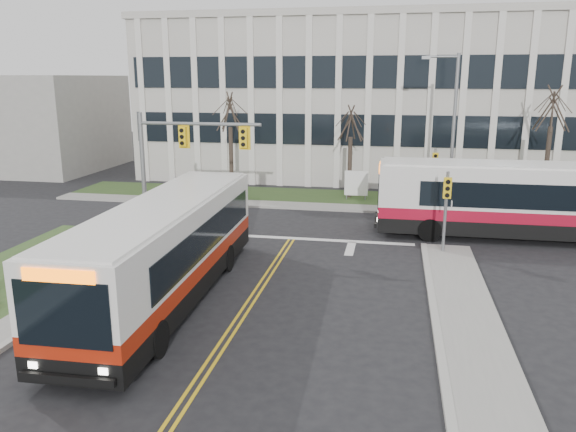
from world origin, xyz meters
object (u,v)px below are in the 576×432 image
(bus_cross, at_px, (520,202))
(newspaper_box_red, at_px, (35,262))
(streetlight, at_px, (451,124))
(directory_sign, at_px, (356,184))
(bus_main, at_px, (166,252))

(bus_cross, xyz_separation_m, newspaper_box_red, (-20.55, -9.12, -1.36))
(streetlight, xyz_separation_m, directory_sign, (-5.53, 1.30, -4.02))
(streetlight, distance_m, bus_main, 20.24)
(bus_main, bearing_deg, streetlight, 54.98)
(streetlight, relative_size, bus_main, 0.69)
(bus_cross, relative_size, newspaper_box_red, 14.51)
(streetlight, relative_size, bus_cross, 0.67)
(streetlight, distance_m, bus_cross, 7.38)
(streetlight, xyz_separation_m, bus_main, (-11.05, -16.60, -3.43))
(directory_sign, height_order, newspaper_box_red, directory_sign)
(directory_sign, distance_m, newspaper_box_red, 20.21)
(directory_sign, bearing_deg, bus_main, -107.12)
(streetlight, distance_m, newspaper_box_red, 23.51)
(directory_sign, bearing_deg, streetlight, -13.23)
(directory_sign, relative_size, bus_cross, 0.15)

